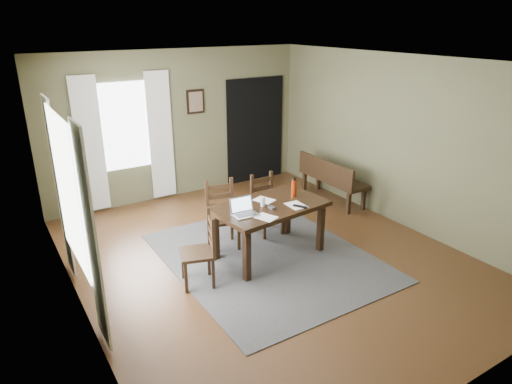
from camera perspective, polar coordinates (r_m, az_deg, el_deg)
ground at (r=6.57m, az=1.40°, el=-8.19°), size 5.00×6.00×0.01m
room_shell at (r=5.91m, az=1.55°, el=7.32°), size 5.02×6.02×2.71m
rug at (r=6.57m, az=1.40°, el=-8.11°), size 2.60×3.20×0.01m
dining_table at (r=6.34m, az=1.68°, el=-2.35°), size 1.63×1.09×0.77m
chair_end at (r=5.79m, az=-6.88°, el=-7.28°), size 0.52×0.52×0.96m
chair_back_left at (r=6.70m, az=-4.23°, el=-2.91°), size 0.52×0.52×0.99m
chair_back_right at (r=7.12m, az=1.26°, el=-1.62°), size 0.41×0.42×0.94m
bench at (r=8.43m, az=9.29°, el=1.94°), size 0.47×1.45×0.82m
laptop at (r=5.97m, az=-1.56°, el=-2.26°), size 0.34×0.28×0.22m
computer_mouse at (r=6.15m, az=1.97°, el=-1.97°), size 0.07×0.10×0.03m
tv_remote at (r=6.24m, az=5.51°, el=-1.80°), size 0.15×0.19×0.02m
drinking_glass at (r=6.22m, az=0.84°, el=-1.20°), size 0.08×0.08×0.13m
water_bottle at (r=6.58m, az=4.76°, el=0.55°), size 0.09×0.09×0.28m
paper_b at (r=6.29m, az=5.02°, el=-1.66°), size 0.23×0.30×0.00m
paper_c at (r=6.45m, az=1.02°, el=-1.01°), size 0.30×0.33×0.00m
paper_e at (r=5.90m, az=1.21°, el=-3.17°), size 0.29×0.33×0.00m
window_left at (r=5.33m, az=-22.54°, el=0.18°), size 0.01×1.30×1.70m
window_back at (r=8.24m, az=-16.09°, el=7.91°), size 1.00×0.01×1.50m
curtain_left_near at (r=4.67m, az=-19.89°, el=-5.64°), size 0.03×0.48×2.30m
curtain_left_far at (r=6.18m, az=-23.36°, el=0.34°), size 0.03×0.48×2.30m
curtain_back_left at (r=8.13m, az=-20.04°, el=5.46°), size 0.44×0.03×2.30m
curtain_back_right at (r=8.45m, az=-11.83°, el=6.85°), size 0.44×0.03×2.30m
framed_picture at (r=8.64m, az=-7.56°, el=11.14°), size 0.34×0.03×0.44m
doorway_back at (r=9.38m, az=-0.09°, el=7.72°), size 1.30×0.03×2.10m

